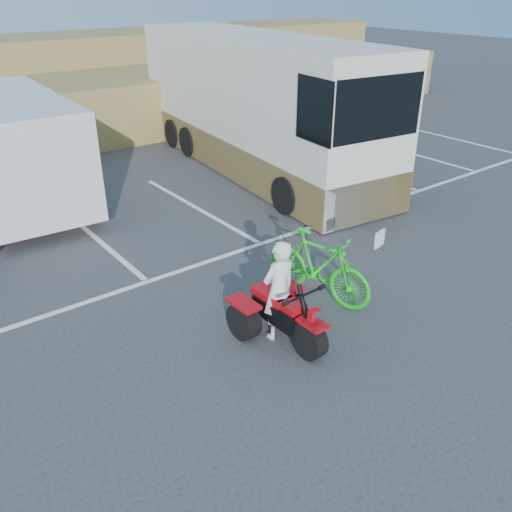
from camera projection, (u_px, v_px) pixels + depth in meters
ground at (218, 342)px, 8.50m from camera, size 100.00×100.00×0.00m
parking_stripes at (148, 240)px, 11.84m from camera, size 28.00×5.16×0.01m
red_trike_atv at (284, 339)px, 8.57m from camera, size 1.24×1.64×1.05m
rider at (279, 290)px, 8.30m from camera, size 0.61×0.41×1.66m
green_dirt_bike at (318, 266)px, 9.43m from camera, size 1.07×2.17×1.26m
cargo_trailer at (14, 148)px, 13.08m from camera, size 2.59×5.85×2.68m
rv_motorhome at (255, 113)px, 15.78m from camera, size 3.79×10.50×3.69m
quad_atv_green at (33, 212)px, 13.28m from camera, size 1.15×1.52×0.99m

